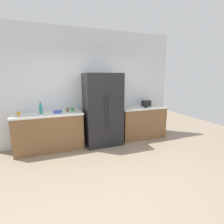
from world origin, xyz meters
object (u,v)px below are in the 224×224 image
object	(u,v)px
bottle_a	(41,109)
cup_b	(146,106)
toaster	(146,103)
cup_c	(68,110)
refrigerator	(103,110)
cup_d	(73,109)
cup_a	(19,113)
bowl_a	(58,112)

from	to	relation	value
bottle_a	cup_b	distance (m)	2.79
toaster	cup_c	xyz separation A→B (m)	(-2.30, -0.01, -0.04)
refrigerator	bottle_a	xyz separation A→B (m)	(-1.51, 0.11, 0.10)
bottle_a	cup_c	world-z (taller)	bottle_a
cup_b	cup_d	bearing A→B (deg)	173.04
refrigerator	cup_d	distance (m)	0.78
cup_a	cup_d	size ratio (longest dim) A/B	0.86
toaster	cup_d	distance (m)	2.18
cup_a	cup_b	distance (m)	3.27
toaster	cup_b	size ratio (longest dim) A/B	2.58
toaster	cup_c	bearing A→B (deg)	-179.67
toaster	cup_b	distance (m)	0.28
toaster	bowl_a	world-z (taller)	toaster
refrigerator	cup_a	distance (m)	2.00
bottle_a	cup_d	bearing A→B (deg)	3.61
toaster	bottle_a	bearing A→B (deg)	-179.39
refrigerator	cup_a	world-z (taller)	refrigerator
cup_c	cup_d	distance (m)	0.13
cup_c	cup_d	bearing A→B (deg)	13.02
cup_c	cup_a	bearing A→B (deg)	179.11
toaster	bottle_a	size ratio (longest dim) A/B	0.84
bottle_a	cup_a	bearing A→B (deg)	175.81
bottle_a	cup_b	world-z (taller)	bottle_a
cup_c	cup_d	world-z (taller)	cup_c
cup_b	bowl_a	size ratio (longest dim) A/B	0.47
cup_a	bowl_a	distance (m)	0.87
cup_c	cup_d	size ratio (longest dim) A/B	1.05
cup_d	bottle_a	bearing A→B (deg)	-176.39
cup_a	cup_c	bearing A→B (deg)	-0.89
bowl_a	refrigerator	bearing A→B (deg)	-3.69
bottle_a	cup_b	size ratio (longest dim) A/B	3.08
toaster	cup_d	world-z (taller)	toaster
bowl_a	cup_c	bearing A→B (deg)	12.06
cup_a	cup_b	world-z (taller)	cup_b
cup_a	cup_c	size ratio (longest dim) A/B	0.82
bottle_a	bowl_a	size ratio (longest dim) A/B	1.44
refrigerator	cup_a	size ratio (longest dim) A/B	23.41
toaster	cup_c	world-z (taller)	toaster
bottle_a	bowl_a	world-z (taller)	bottle_a
toaster	cup_b	bearing A→B (deg)	-122.04
refrigerator	cup_d	bearing A→B (deg)	168.64
refrigerator	cup_d	xyz separation A→B (m)	(-0.76, 0.15, 0.03)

